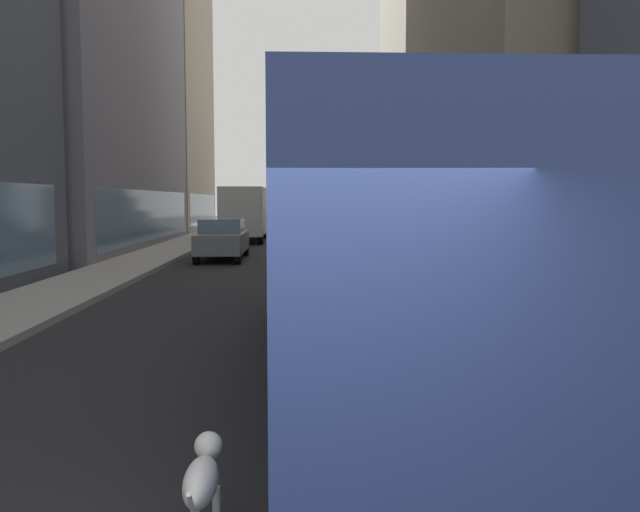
{
  "coord_description": "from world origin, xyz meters",
  "views": [
    {
      "loc": [
        0.07,
        -2.66,
        2.34
      ],
      "look_at": [
        0.48,
        8.26,
        1.4
      ],
      "focal_mm": 36.46,
      "sensor_mm": 36.0,
      "label": 1
    }
  ],
  "objects_px": {
    "box_truck": "(245,212)",
    "car_blue_hatchback": "(317,229)",
    "car_silver_sedan": "(255,222)",
    "car_grey_wagon": "(223,239)",
    "dalmatian_dog": "(202,480)",
    "transit_bus": "(377,241)"
  },
  "relations": [
    {
      "from": "car_blue_hatchback",
      "to": "box_truck",
      "type": "xyz_separation_m",
      "value": [
        -4.0,
        3.21,
        0.84
      ]
    },
    {
      "from": "dalmatian_dog",
      "to": "car_blue_hatchback",
      "type": "bearing_deg",
      "value": 86.64
    },
    {
      "from": "transit_bus",
      "to": "car_silver_sedan",
      "type": "xyz_separation_m",
      "value": [
        -4.0,
        36.77,
        -0.96
      ]
    },
    {
      "from": "car_silver_sedan",
      "to": "box_truck",
      "type": "distance_m",
      "value": 8.59
    },
    {
      "from": "car_silver_sedan",
      "to": "car_grey_wagon",
      "type": "xyz_separation_m",
      "value": [
        0.0,
        -20.07,
        0.0
      ]
    },
    {
      "from": "car_silver_sedan",
      "to": "dalmatian_dog",
      "type": "bearing_deg",
      "value": -86.9
    },
    {
      "from": "car_grey_wagon",
      "to": "dalmatian_dog",
      "type": "distance_m",
      "value": 21.62
    },
    {
      "from": "box_truck",
      "to": "dalmatian_dog",
      "type": "xyz_separation_m",
      "value": [
        2.25,
        -33.02,
        -1.15
      ]
    },
    {
      "from": "box_truck",
      "to": "dalmatian_dog",
      "type": "distance_m",
      "value": 33.11
    },
    {
      "from": "transit_bus",
      "to": "dalmatian_dog",
      "type": "height_order",
      "value": "transit_bus"
    },
    {
      "from": "car_blue_hatchback",
      "to": "car_grey_wagon",
      "type": "distance_m",
      "value": 9.22
    },
    {
      "from": "car_grey_wagon",
      "to": "dalmatian_dog",
      "type": "xyz_separation_m",
      "value": [
        2.25,
        -21.5,
        -0.31
      ]
    },
    {
      "from": "transit_bus",
      "to": "car_silver_sedan",
      "type": "height_order",
      "value": "transit_bus"
    },
    {
      "from": "car_grey_wagon",
      "to": "box_truck",
      "type": "relative_size",
      "value": 0.63
    },
    {
      "from": "transit_bus",
      "to": "car_blue_hatchback",
      "type": "xyz_separation_m",
      "value": [
        0.0,
        25.01,
        -0.95
      ]
    },
    {
      "from": "transit_bus",
      "to": "dalmatian_dog",
      "type": "relative_size",
      "value": 11.98
    },
    {
      "from": "transit_bus",
      "to": "car_blue_hatchback",
      "type": "relative_size",
      "value": 2.58
    },
    {
      "from": "car_grey_wagon",
      "to": "box_truck",
      "type": "height_order",
      "value": "box_truck"
    },
    {
      "from": "box_truck",
      "to": "car_blue_hatchback",
      "type": "bearing_deg",
      "value": -38.74
    },
    {
      "from": "car_silver_sedan",
      "to": "box_truck",
      "type": "height_order",
      "value": "box_truck"
    },
    {
      "from": "car_grey_wagon",
      "to": "car_blue_hatchback",
      "type": "bearing_deg",
      "value": 64.3
    },
    {
      "from": "car_silver_sedan",
      "to": "car_grey_wagon",
      "type": "bearing_deg",
      "value": -90.0
    }
  ]
}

